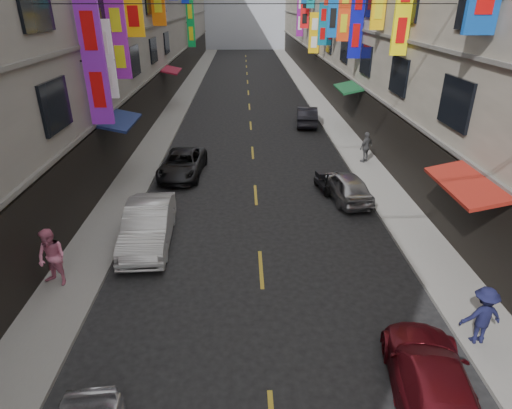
{
  "coord_description": "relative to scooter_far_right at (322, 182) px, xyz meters",
  "views": [
    {
      "loc": [
        -0.52,
        6.14,
        8.06
      ],
      "look_at": [
        -0.29,
        13.93,
        4.33
      ],
      "focal_mm": 30.0,
      "sensor_mm": 36.0,
      "label": 1
    }
  ],
  "objects": [
    {
      "name": "scooter_far_right",
      "position": [
        0.0,
        0.0,
        0.0
      ],
      "size": [
        0.62,
        1.79,
        1.14
      ],
      "rotation": [
        0.0,
        0.0,
        3.33
      ],
      "color": "black",
      "rests_on": "ground"
    },
    {
      "name": "street_awnings",
      "position": [
        -4.33,
        1.66,
        2.56
      ],
      "size": [
        13.99,
        35.2,
        0.41
      ],
      "color": "#144A13",
      "rests_on": "ground"
    },
    {
      "name": "sidewalk_left",
      "position": [
        -9.07,
        17.66,
        -0.38
      ],
      "size": [
        2.0,
        90.0,
        0.12
      ],
      "primitive_type": "cube",
      "color": "slate",
      "rests_on": "ground"
    },
    {
      "name": "car_right_mid",
      "position": [
        0.93,
        -0.88,
        0.18
      ],
      "size": [
        1.98,
        3.82,
        1.24
      ],
      "primitive_type": "imported",
      "rotation": [
        0.0,
        0.0,
        3.29
      ],
      "color": "#A4A4A8",
      "rests_on": "ground"
    },
    {
      "name": "pedestrian_rnear",
      "position": [
        2.33,
        -9.93,
        0.49
      ],
      "size": [
        1.08,
        0.61,
        1.62
      ],
      "primitive_type": "imported",
      "rotation": [
        0.0,
        0.0,
        3.2
      ],
      "color": "#141639",
      "rests_on": "sidewalk_right"
    },
    {
      "name": "car_right_far",
      "position": [
        0.93,
        11.75,
        0.21
      ],
      "size": [
        1.83,
        4.11,
        1.31
      ],
      "primitive_type": "imported",
      "rotation": [
        0.0,
        0.0,
        3.03
      ],
      "color": "#222128",
      "rests_on": "ground"
    },
    {
      "name": "car_left_far",
      "position": [
        -6.69,
        2.24,
        0.16
      ],
      "size": [
        2.31,
        4.44,
        1.2
      ],
      "primitive_type": "imported",
      "rotation": [
        0.0,
        0.0,
        -0.08
      ],
      "color": "black",
      "rests_on": "ground"
    },
    {
      "name": "car_right_near",
      "position": [
        0.42,
        -11.66,
        0.17
      ],
      "size": [
        2.33,
        4.41,
        1.22
      ],
      "primitive_type": "imported",
      "rotation": [
        0.0,
        0.0,
        2.99
      ],
      "color": "#5B0F17",
      "rests_on": "ground"
    },
    {
      "name": "sidewalk_right",
      "position": [
        2.93,
        17.66,
        -0.38
      ],
      "size": [
        2.0,
        90.0,
        0.12
      ],
      "primitive_type": "cube",
      "color": "slate",
      "rests_on": "ground"
    },
    {
      "name": "pedestrian_lfar",
      "position": [
        -9.41,
        -7.12,
        0.62
      ],
      "size": [
        1.08,
        0.92,
        1.87
      ],
      "primitive_type": "imported",
      "rotation": [
        0.0,
        0.0,
        -0.38
      ],
      "color": "pink",
      "rests_on": "sidewalk_left"
    },
    {
      "name": "car_left_mid",
      "position": [
        -7.07,
        -4.53,
        0.3
      ],
      "size": [
        1.79,
        4.56,
        1.48
      ],
      "primitive_type": "imported",
      "rotation": [
        0.0,
        0.0,
        0.05
      ],
      "color": "silver",
      "rests_on": "ground"
    },
    {
      "name": "lane_markings",
      "position": [
        -3.07,
        14.66,
        -0.44
      ],
      "size": [
        0.12,
        80.2,
        0.01
      ],
      "color": "gold",
      "rests_on": "ground"
    },
    {
      "name": "pedestrian_rfar",
      "position": [
        2.98,
        3.6,
        0.51
      ],
      "size": [
        1.11,
        1.03,
        1.66
      ],
      "primitive_type": "imported",
      "rotation": [
        0.0,
        0.0,
        3.8
      ],
      "color": "#4E4F51",
      "rests_on": "sidewalk_right"
    }
  ]
}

